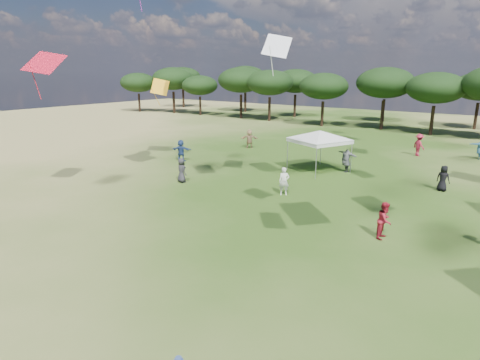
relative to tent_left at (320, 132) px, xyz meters
The scene contains 2 objects.
tent_left is the anchor object (origin of this frame).
festival_crowd 3.40m from the tent_left, 35.29° to the left, with size 27.76×21.61×1.86m.
Camera 1 is at (6.22, -3.79, 6.98)m, focal length 30.00 mm.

